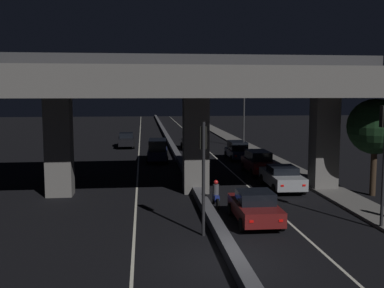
{
  "coord_description": "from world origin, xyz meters",
  "views": [
    {
      "loc": [
        -3.19,
        -15.37,
        6.09
      ],
      "look_at": [
        0.99,
        22.57,
        1.7
      ],
      "focal_mm": 42.0,
      "sensor_mm": 36.0,
      "label": 1
    }
  ],
  "objects_px": {
    "motorcycle_blue_filtering_near": "(216,195)",
    "motorcycle_red_filtering_mid": "(205,177)",
    "motorcycle_black_filtering_far": "(196,164)",
    "car_dark_blue_fourth": "(237,150)",
    "car_dark_blue_lead_oncoming": "(158,150)",
    "car_black_second_oncoming": "(126,140)",
    "traffic_light_left_of_median": "(203,158)",
    "car_dark_red_lead": "(255,207)",
    "street_lamp": "(241,107)",
    "car_black_fifth": "(191,141)",
    "car_dark_red_third": "(258,162)",
    "traffic_light_right_of_median": "(384,143)",
    "car_silver_second": "(282,177)"
  },
  "relations": [
    {
      "from": "traffic_light_right_of_median",
      "to": "motorcycle_red_filtering_mid",
      "type": "height_order",
      "value": "traffic_light_right_of_median"
    },
    {
      "from": "motorcycle_blue_filtering_near",
      "to": "motorcycle_red_filtering_mid",
      "type": "height_order",
      "value": "motorcycle_blue_filtering_near"
    },
    {
      "from": "car_dark_blue_fourth",
      "to": "motorcycle_black_filtering_far",
      "type": "bearing_deg",
      "value": 144.71
    },
    {
      "from": "car_silver_second",
      "to": "car_black_second_oncoming",
      "type": "relative_size",
      "value": 1.02
    },
    {
      "from": "traffic_light_left_of_median",
      "to": "car_black_second_oncoming",
      "type": "height_order",
      "value": "traffic_light_left_of_median"
    },
    {
      "from": "traffic_light_right_of_median",
      "to": "car_dark_blue_lead_oncoming",
      "type": "xyz_separation_m",
      "value": [
        -9.26,
        20.98,
        -2.85
      ]
    },
    {
      "from": "car_silver_second",
      "to": "motorcycle_blue_filtering_near",
      "type": "bearing_deg",
      "value": 130.51
    },
    {
      "from": "car_dark_red_third",
      "to": "car_dark_blue_lead_oncoming",
      "type": "relative_size",
      "value": 0.93
    },
    {
      "from": "motorcycle_red_filtering_mid",
      "to": "motorcycle_black_filtering_far",
      "type": "xyz_separation_m",
      "value": [
        0.07,
        5.08,
        0.04
      ]
    },
    {
      "from": "car_dark_blue_lead_oncoming",
      "to": "traffic_light_right_of_median",
      "type": "bearing_deg",
      "value": 26.46
    },
    {
      "from": "car_silver_second",
      "to": "car_dark_blue_fourth",
      "type": "relative_size",
      "value": 1.14
    },
    {
      "from": "street_lamp",
      "to": "car_black_fifth",
      "type": "relative_size",
      "value": 1.89
    },
    {
      "from": "car_black_second_oncoming",
      "to": "motorcycle_red_filtering_mid",
      "type": "distance_m",
      "value": 22.49
    },
    {
      "from": "motorcycle_red_filtering_mid",
      "to": "traffic_light_left_of_median",
      "type": "bearing_deg",
      "value": 172.1
    },
    {
      "from": "car_dark_blue_lead_oncoming",
      "to": "motorcycle_black_filtering_far",
      "type": "distance_m",
      "value": 6.58
    },
    {
      "from": "car_dark_red_lead",
      "to": "car_dark_blue_lead_oncoming",
      "type": "distance_m",
      "value": 19.79
    },
    {
      "from": "car_dark_red_lead",
      "to": "car_dark_blue_fourth",
      "type": "relative_size",
      "value": 0.99
    },
    {
      "from": "car_black_fifth",
      "to": "motorcycle_blue_filtering_near",
      "type": "xyz_separation_m",
      "value": [
        -1.33,
        -24.57,
        -0.31
      ]
    },
    {
      "from": "car_black_second_oncoming",
      "to": "traffic_light_left_of_median",
      "type": "bearing_deg",
      "value": 6.07
    },
    {
      "from": "car_dark_blue_fourth",
      "to": "motorcycle_blue_filtering_near",
      "type": "xyz_separation_m",
      "value": [
        -4.71,
        -16.67,
        -0.23
      ]
    },
    {
      "from": "car_dark_red_lead",
      "to": "motorcycle_black_filtering_far",
      "type": "bearing_deg",
      "value": 5.55
    },
    {
      "from": "car_dark_red_third",
      "to": "motorcycle_black_filtering_far",
      "type": "xyz_separation_m",
      "value": [
        -4.56,
        0.92,
        -0.26
      ]
    },
    {
      "from": "traffic_light_left_of_median",
      "to": "motorcycle_red_filtering_mid",
      "type": "distance_m",
      "value": 10.4
    },
    {
      "from": "car_dark_blue_lead_oncoming",
      "to": "car_black_second_oncoming",
      "type": "xyz_separation_m",
      "value": [
        -3.14,
        10.68,
        -0.2
      ]
    },
    {
      "from": "traffic_light_left_of_median",
      "to": "street_lamp",
      "type": "xyz_separation_m",
      "value": [
        8.34,
        30.58,
        1.19
      ]
    },
    {
      "from": "car_silver_second",
      "to": "car_dark_blue_fourth",
      "type": "distance_m",
      "value": 12.79
    },
    {
      "from": "car_dark_red_lead",
      "to": "car_dark_blue_lead_oncoming",
      "type": "xyz_separation_m",
      "value": [
        -3.9,
        19.41,
        0.27
      ]
    },
    {
      "from": "traffic_light_right_of_median",
      "to": "car_black_second_oncoming",
      "type": "height_order",
      "value": "traffic_light_right_of_median"
    },
    {
      "from": "car_dark_red_third",
      "to": "car_black_fifth",
      "type": "distance_m",
      "value": 15.53
    },
    {
      "from": "car_dark_blue_fourth",
      "to": "motorcycle_blue_filtering_near",
      "type": "bearing_deg",
      "value": 164.45
    },
    {
      "from": "car_dark_red_third",
      "to": "motorcycle_black_filtering_far",
      "type": "bearing_deg",
      "value": 78.7
    },
    {
      "from": "traffic_light_left_of_median",
      "to": "motorcycle_black_filtering_far",
      "type": "distance_m",
      "value": 15.32
    },
    {
      "from": "motorcycle_red_filtering_mid",
      "to": "motorcycle_black_filtering_far",
      "type": "relative_size",
      "value": 0.95
    },
    {
      "from": "traffic_light_left_of_median",
      "to": "motorcycle_red_filtering_mid",
      "type": "height_order",
      "value": "traffic_light_left_of_median"
    },
    {
      "from": "car_silver_second",
      "to": "car_black_fifth",
      "type": "bearing_deg",
      "value": 11.55
    },
    {
      "from": "traffic_light_right_of_median",
      "to": "motorcycle_black_filtering_far",
      "type": "distance_m",
      "value": 16.68
    },
    {
      "from": "car_black_fifth",
      "to": "car_dark_blue_lead_oncoming",
      "type": "relative_size",
      "value": 0.86
    },
    {
      "from": "car_dark_blue_lead_oncoming",
      "to": "car_black_second_oncoming",
      "type": "height_order",
      "value": "car_dark_blue_lead_oncoming"
    },
    {
      "from": "car_dark_blue_lead_oncoming",
      "to": "motorcycle_black_filtering_far",
      "type": "height_order",
      "value": "car_dark_blue_lead_oncoming"
    },
    {
      "from": "car_black_second_oncoming",
      "to": "motorcycle_black_filtering_far",
      "type": "xyz_separation_m",
      "value": [
        5.89,
        -16.64,
        -0.19
      ]
    },
    {
      "from": "car_silver_second",
      "to": "motorcycle_red_filtering_mid",
      "type": "distance_m",
      "value": 4.93
    },
    {
      "from": "street_lamp",
      "to": "motorcycle_black_filtering_far",
      "type": "bearing_deg",
      "value": -113.65
    },
    {
      "from": "car_dark_red_lead",
      "to": "car_dark_blue_lead_oncoming",
      "type": "bearing_deg",
      "value": 12.06
    },
    {
      "from": "car_dark_blue_fourth",
      "to": "motorcycle_blue_filtering_near",
      "type": "height_order",
      "value": "car_dark_blue_fourth"
    },
    {
      "from": "motorcycle_red_filtering_mid",
      "to": "motorcycle_black_filtering_far",
      "type": "height_order",
      "value": "motorcycle_black_filtering_far"
    },
    {
      "from": "car_black_fifth",
      "to": "motorcycle_blue_filtering_near",
      "type": "height_order",
      "value": "car_black_fifth"
    },
    {
      "from": "traffic_light_left_of_median",
      "to": "car_dark_blue_lead_oncoming",
      "type": "bearing_deg",
      "value": 93.37
    },
    {
      "from": "car_dark_red_third",
      "to": "car_black_second_oncoming",
      "type": "relative_size",
      "value": 0.91
    },
    {
      "from": "car_black_fifth",
      "to": "motorcycle_black_filtering_far",
      "type": "distance_m",
      "value": 14.28
    },
    {
      "from": "car_dark_red_third",
      "to": "car_black_second_oncoming",
      "type": "xyz_separation_m",
      "value": [
        -10.46,
        17.55,
        -0.07
      ]
    }
  ]
}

